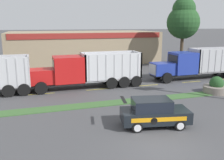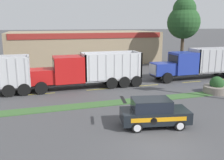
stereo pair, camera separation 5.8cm
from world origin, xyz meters
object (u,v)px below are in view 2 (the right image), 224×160
stone_planter (216,87)px  dump_truck_trail (77,72)px  rally_car (154,112)px  dump_truck_lead (191,65)px

stone_planter → dump_truck_trail: bearing=154.8°
dump_truck_trail → rally_car: 11.33m
dump_truck_lead → rally_car: dump_truck_lead is taller
dump_truck_lead → stone_planter: dump_truck_lead is taller
dump_truck_trail → stone_planter: 13.38m
dump_truck_trail → rally_car: bearing=-75.3°
dump_truck_trail → rally_car: (2.87, -10.94, -0.77)m
dump_truck_lead → stone_planter: (-1.24, -5.96, -1.12)m
dump_truck_lead → dump_truck_trail: size_ratio=1.00×
dump_truck_lead → rally_car: 15.34m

